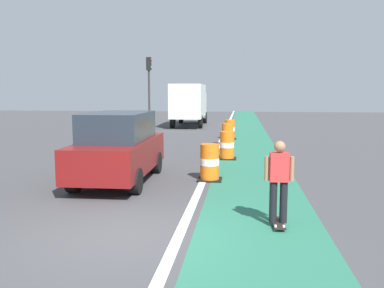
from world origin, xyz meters
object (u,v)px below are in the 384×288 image
at_px(traffic_barrel_back, 227,134).
at_px(delivery_truck_down_block, 190,102).
at_px(skateboarder_on_lane, 279,181).
at_px(traffic_barrel_mid, 227,146).
at_px(traffic_light_corner, 149,80).
at_px(parked_suv_nearest, 119,147).
at_px(traffic_barrel_front, 210,163).
at_px(pedestrian_crossing, 116,124).
at_px(traffic_barrel_far, 230,130).

bearing_deg(traffic_barrel_back, delivery_truck_down_block, 106.16).
xyz_separation_m(skateboarder_on_lane, traffic_barrel_back, (-1.43, 12.55, -0.38)).
relative_size(skateboarder_on_lane, traffic_barrel_mid, 1.55).
bearing_deg(traffic_light_corner, parked_suv_nearest, -80.10).
xyz_separation_m(traffic_barrel_front, traffic_barrel_mid, (0.37, 4.05, 0.00)).
bearing_deg(traffic_barrel_back, traffic_light_corner, 124.64).
xyz_separation_m(traffic_barrel_mid, delivery_truck_down_block, (-3.54, 16.11, 1.31)).
xyz_separation_m(skateboarder_on_lane, delivery_truck_down_block, (-4.83, 24.27, 0.94)).
xyz_separation_m(delivery_truck_down_block, traffic_light_corner, (-2.51, -3.17, 1.65)).
relative_size(skateboarder_on_lane, parked_suv_nearest, 0.36).
relative_size(parked_suv_nearest, traffic_barrel_front, 4.25).
bearing_deg(traffic_light_corner, pedestrian_crossing, -93.41).
bearing_deg(skateboarder_on_lane, delivery_truck_down_block, 101.26).
distance_m(delivery_truck_down_block, traffic_light_corner, 4.37).
distance_m(traffic_barrel_mid, traffic_barrel_back, 4.39).
distance_m(traffic_barrel_mid, traffic_light_corner, 14.58).
bearing_deg(parked_suv_nearest, skateboarder_on_lane, -39.97).
relative_size(parked_suv_nearest, pedestrian_crossing, 2.88).
bearing_deg(parked_suv_nearest, traffic_barrel_back, 72.35).
bearing_deg(delivery_truck_down_block, traffic_barrel_far, -69.25).
distance_m(traffic_light_corner, pedestrian_crossing, 7.19).
distance_m(parked_suv_nearest, delivery_truck_down_block, 20.70).
height_order(traffic_barrel_front, traffic_barrel_mid, same).
bearing_deg(traffic_light_corner, traffic_barrel_back, -55.36).
height_order(traffic_barrel_front, pedestrian_crossing, pedestrian_crossing).
height_order(skateboarder_on_lane, traffic_barrel_mid, skateboarder_on_lane).
relative_size(traffic_barrel_far, pedestrian_crossing, 0.68).
height_order(traffic_barrel_back, delivery_truck_down_block, delivery_truck_down_block).
height_order(delivery_truck_down_block, pedestrian_crossing, delivery_truck_down_block).
height_order(skateboarder_on_lane, traffic_barrel_front, skateboarder_on_lane).
height_order(delivery_truck_down_block, traffic_light_corner, traffic_light_corner).
bearing_deg(traffic_barrel_front, traffic_barrel_mid, 84.80).
bearing_deg(skateboarder_on_lane, traffic_barrel_front, 112.03).
xyz_separation_m(traffic_barrel_front, pedestrian_crossing, (-6.07, 10.31, 0.33)).
height_order(traffic_barrel_mid, traffic_light_corner, traffic_light_corner).
distance_m(skateboarder_on_lane, traffic_barrel_far, 15.26).
xyz_separation_m(traffic_barrel_mid, traffic_light_corner, (-6.04, 12.94, 2.97)).
relative_size(traffic_barrel_back, pedestrian_crossing, 0.68).
bearing_deg(traffic_barrel_far, pedestrian_crossing, -173.08).
bearing_deg(traffic_barrel_mid, parked_suv_nearest, -123.20).
bearing_deg(skateboarder_on_lane, pedestrian_crossing, 118.22).
distance_m(traffic_barrel_back, traffic_light_corner, 10.81).
bearing_deg(pedestrian_crossing, traffic_light_corner, 86.59).
distance_m(skateboarder_on_lane, traffic_light_corner, 22.49).
distance_m(parked_suv_nearest, traffic_barrel_front, 2.72).
relative_size(traffic_barrel_far, delivery_truck_down_block, 0.14).
distance_m(traffic_barrel_mid, traffic_barrel_far, 7.03).
distance_m(traffic_barrel_front, delivery_truck_down_block, 20.45).
height_order(traffic_barrel_front, delivery_truck_down_block, delivery_truck_down_block).
relative_size(traffic_barrel_front, traffic_barrel_mid, 1.00).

